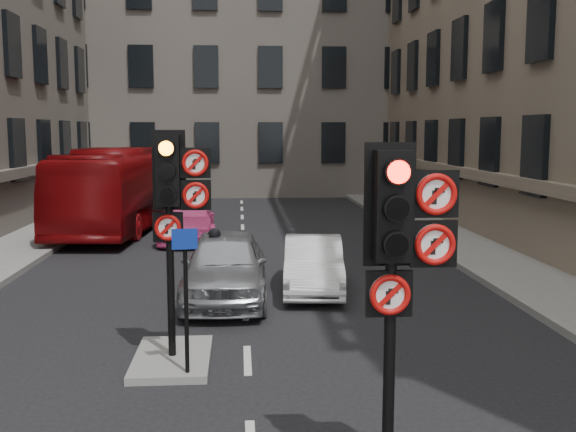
{
  "coord_description": "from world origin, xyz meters",
  "views": [
    {
      "loc": [
        -0.1,
        -5.5,
        3.7
      ],
      "look_at": [
        0.51,
        3.02,
        2.6
      ],
      "focal_mm": 42.0,
      "sensor_mm": 36.0,
      "label": 1
    }
  ],
  "objects": [
    {
      "name": "pavement_right",
      "position": [
        7.2,
        12.0,
        0.08
      ],
      "size": [
        3.0,
        50.0,
        0.16
      ],
      "primitive_type": "cube",
      "color": "gray",
      "rests_on": "ground"
    },
    {
      "name": "centre_island",
      "position": [
        -1.2,
        5.0,
        0.06
      ],
      "size": [
        1.2,
        2.0,
        0.12
      ],
      "primitive_type": "cube",
      "color": "gray",
      "rests_on": "ground"
    },
    {
      "name": "building_far",
      "position": [
        0.0,
        38.0,
        10.0
      ],
      "size": [
        30.0,
        14.0,
        20.0
      ],
      "primitive_type": "cube",
      "color": "#6E665D",
      "rests_on": "ground"
    },
    {
      "name": "signal_near",
      "position": [
        1.49,
        0.99,
        2.58
      ],
      "size": [
        0.91,
        0.4,
        3.58
      ],
      "color": "black",
      "rests_on": "ground"
    },
    {
      "name": "signal_far",
      "position": [
        -1.11,
        4.99,
        2.7
      ],
      "size": [
        0.91,
        0.4,
        3.58
      ],
      "color": "black",
      "rests_on": "centre_island"
    },
    {
      "name": "car_silver",
      "position": [
        -0.43,
        8.94,
        0.75
      ],
      "size": [
        1.9,
        4.47,
        1.51
      ],
      "primitive_type": "imported",
      "rotation": [
        0.0,
        0.0,
        -0.03
      ],
      "color": "#989B9F",
      "rests_on": "ground"
    },
    {
      "name": "car_white",
      "position": [
        1.58,
        9.64,
        0.62
      ],
      "size": [
        1.64,
        3.84,
        1.23
      ],
      "primitive_type": "imported",
      "rotation": [
        0.0,
        0.0,
        -0.09
      ],
      "color": "white",
      "rests_on": "ground"
    },
    {
      "name": "car_pink",
      "position": [
        -1.89,
        17.17,
        0.67
      ],
      "size": [
        2.12,
        4.7,
        1.34
      ],
      "primitive_type": "imported",
      "rotation": [
        0.0,
        0.0,
        0.05
      ],
      "color": "#CB3B7B",
      "rests_on": "ground"
    },
    {
      "name": "bus_red",
      "position": [
        -4.5,
        20.02,
        1.52
      ],
      "size": [
        3.37,
        11.08,
        3.04
      ],
      "primitive_type": "imported",
      "rotation": [
        0.0,
        0.0,
        -0.08
      ],
      "color": "maroon",
      "rests_on": "ground"
    },
    {
      "name": "motorcycle",
      "position": [
        -0.22,
        9.42,
        0.48
      ],
      "size": [
        0.5,
        1.6,
        0.95
      ],
      "primitive_type": "imported",
      "rotation": [
        0.0,
        0.0,
        0.03
      ],
      "color": "black",
      "rests_on": "ground"
    },
    {
      "name": "motorcyclist",
      "position": [
        -0.68,
        9.08,
        0.79
      ],
      "size": [
        0.63,
        0.47,
        1.57
      ],
      "primitive_type": "imported",
      "rotation": [
        0.0,
        0.0,
        3.32
      ],
      "color": "black",
      "rests_on": "ground"
    },
    {
      "name": "info_sign",
      "position": [
        -0.9,
        4.18,
        1.52
      ],
      "size": [
        0.37,
        0.13,
        2.16
      ],
      "rotation": [
        0.0,
        0.0,
        0.11
      ],
      "color": "black",
      "rests_on": "centre_island"
    }
  ]
}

